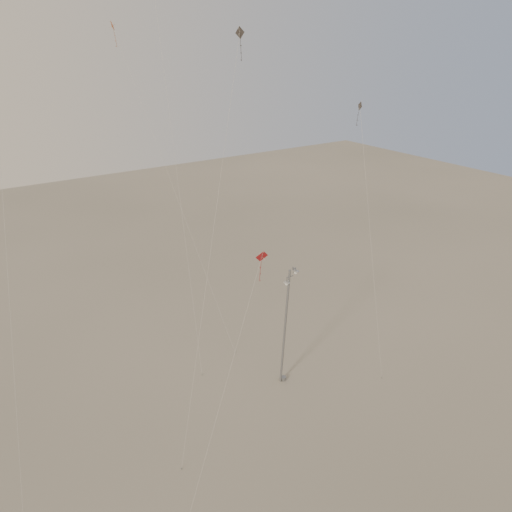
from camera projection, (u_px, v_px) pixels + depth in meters
ground at (305, 436)px, 34.90m from camera, size 160.00×160.00×0.00m
street_lamp at (286, 323)px, 38.58m from camera, size 1.73×0.79×9.96m
kite_1 at (225, 143)px, 31.21m from camera, size 8.92×6.42×26.23m
kite_2 at (155, 5)px, 38.32m from camera, size 3.56×12.26×36.52m
kite_3 at (245, 318)px, 28.60m from camera, size 10.72×6.90×14.04m
kite_4 at (365, 175)px, 39.42m from camera, size 2.29×7.37×21.04m
kite_5 at (143, 109)px, 41.89m from camera, size 3.82×12.91×26.88m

